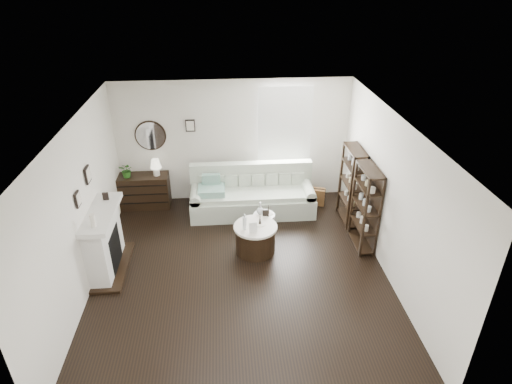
{
  "coord_description": "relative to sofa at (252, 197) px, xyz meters",
  "views": [
    {
      "loc": [
        -0.23,
        -5.92,
        4.79
      ],
      "look_at": [
        0.33,
        0.8,
        1.14
      ],
      "focal_mm": 30.0,
      "sensor_mm": 36.0,
      "label": 1
    }
  ],
  "objects": [
    {
      "name": "shelf_unit_near",
      "position": [
        1.98,
        -1.43,
        0.47
      ],
      "size": [
        0.3,
        0.8,
        1.6
      ],
      "color": "black",
      "rests_on": "ground"
    },
    {
      "name": "eiffel_drum",
      "position": [
        0.04,
        -1.43,
        0.31
      ],
      "size": [
        0.14,
        0.14,
        0.19
      ],
      "primitive_type": null,
      "rotation": [
        0.0,
        0.0,
        -0.25
      ],
      "color": "black",
      "rests_on": "drum_table"
    },
    {
      "name": "dresser",
      "position": [
        -2.35,
        0.39,
        0.04
      ],
      "size": [
        1.12,
        0.48,
        0.74
      ],
      "color": "black",
      "rests_on": "ground"
    },
    {
      "name": "pedestal_table",
      "position": [
        0.16,
        -1.04,
        0.13
      ],
      "size": [
        0.42,
        0.42,
        0.51
      ],
      "rotation": [
        0.0,
        0.0,
        0.39
      ],
      "color": "white",
      "rests_on": "ground"
    },
    {
      "name": "drum_table",
      "position": [
        -0.05,
        -1.49,
        -0.06
      ],
      "size": [
        0.8,
        0.8,
        0.55
      ],
      "rotation": [
        0.0,
        0.0,
        -0.28
      ],
      "color": "black",
      "rests_on": "ground"
    },
    {
      "name": "suitcase",
      "position": [
        1.35,
        0.19,
        -0.15
      ],
      "size": [
        0.6,
        0.35,
        0.38
      ],
      "primitive_type": "cube",
      "rotation": [
        0.0,
        0.0,
        -0.3
      ],
      "color": "brown",
      "rests_on": "ground"
    },
    {
      "name": "bottle_drum",
      "position": [
        -0.25,
        -1.57,
        0.37
      ],
      "size": [
        0.07,
        0.07,
        0.31
      ],
      "primitive_type": "cylinder",
      "color": "silver",
      "rests_on": "drum_table"
    },
    {
      "name": "fireplace",
      "position": [
        -2.67,
        -1.78,
        0.2
      ],
      "size": [
        0.5,
        1.4,
        1.84
      ],
      "color": "white",
      "rests_on": "ground"
    },
    {
      "name": "shelf_unit_far",
      "position": [
        1.98,
        -0.53,
        0.47
      ],
      "size": [
        0.3,
        0.8,
        1.6
      ],
      "color": "black",
      "rests_on": "ground"
    },
    {
      "name": "eiffel_ped",
      "position": [
        0.24,
        -1.01,
        0.26
      ],
      "size": [
        0.12,
        0.12,
        0.17
      ],
      "primitive_type": null,
      "rotation": [
        0.0,
        0.0,
        -0.27
      ],
      "color": "black",
      "rests_on": "pedestal_table"
    },
    {
      "name": "table_lamp",
      "position": [
        -2.02,
        0.39,
        0.59
      ],
      "size": [
        0.24,
        0.24,
        0.36
      ],
      "primitive_type": null,
      "rotation": [
        0.0,
        0.0,
        -0.06
      ],
      "color": "#ECE3C7",
      "rests_on": "dresser"
    },
    {
      "name": "flask_ped",
      "position": [
        0.08,
        -1.02,
        0.31
      ],
      "size": [
        0.14,
        0.14,
        0.26
      ],
      "primitive_type": null,
      "color": "silver",
      "rests_on": "pedestal_table"
    },
    {
      "name": "room",
      "position": [
        0.38,
        0.62,
        1.26
      ],
      "size": [
        5.5,
        5.5,
        5.5
      ],
      "color": "black",
      "rests_on": "ground"
    },
    {
      "name": "potted_plant",
      "position": [
        -2.63,
        0.34,
        0.57
      ],
      "size": [
        0.35,
        0.33,
        0.32
      ],
      "primitive_type": "imported",
      "rotation": [
        0.0,
        0.0,
        -0.3
      ],
      "color": "#265D1A",
      "rests_on": "dresser"
    },
    {
      "name": "card_frame_ped",
      "position": [
        0.17,
        -1.15,
        0.26
      ],
      "size": [
        0.12,
        0.05,
        0.16
      ],
      "primitive_type": "cube",
      "rotation": [
        -0.21,
        0.0,
        0.0
      ],
      "color": "black",
      "rests_on": "pedestal_table"
    },
    {
      "name": "card_frame_drum",
      "position": [
        -0.11,
        -1.68,
        0.31
      ],
      "size": [
        0.15,
        0.07,
        0.19
      ],
      "primitive_type": "cube",
      "rotation": [
        -0.21,
        0.0,
        0.11
      ],
      "color": "white",
      "rests_on": "drum_table"
    },
    {
      "name": "quilt",
      "position": [
        -0.86,
        -0.13,
        0.26
      ],
      "size": [
        0.55,
        0.45,
        0.14
      ],
      "primitive_type": "cube",
      "rotation": [
        0.0,
        0.0,
        -0.01
      ],
      "color": "#227D51",
      "rests_on": "sofa"
    },
    {
      "name": "sofa",
      "position": [
        0.0,
        0.0,
        0.0
      ],
      "size": [
        2.62,
        0.91,
        1.02
      ],
      "color": "beige",
      "rests_on": "ground"
    }
  ]
}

